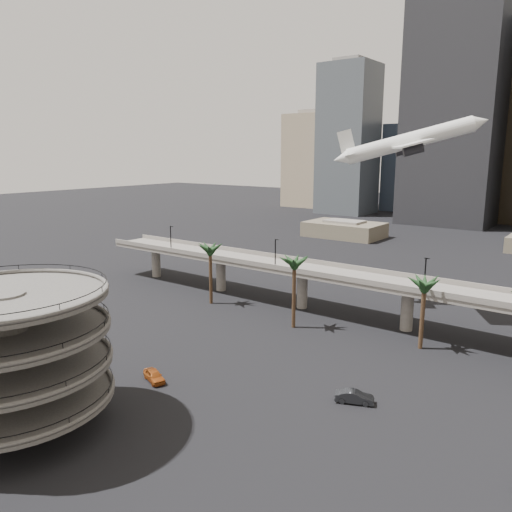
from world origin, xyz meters
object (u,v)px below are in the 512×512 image
Objects in this scene: car_a at (154,376)px; car_b at (354,397)px; airborne_jet at (408,142)px; overpass at (352,281)px; parking_ramp at (10,348)px.

car_b reaches higher than car_a.
airborne_jet is at bearing 7.49° from car_a.
airborne_jet is 57.24m from car_b.
car_b is at bearing -45.36° from car_a.
airborne_jet reaches higher than overpass.
parking_ramp is 41.62m from car_b.
car_a is 27.50m from car_b.
airborne_jet is at bearing -8.39° from car_b.
parking_ramp is 0.17× the size of overpass.
parking_ramp is at bearing -132.60° from airborne_jet.
car_b is (28.50, 28.96, -9.02)m from parking_ramp.
overpass is at bearing 7.52° from car_a.
car_a is (-9.64, -41.21, -6.55)m from overpass.
parking_ramp is at bearing -102.43° from overpass.
overpass reaches higher than car_b.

